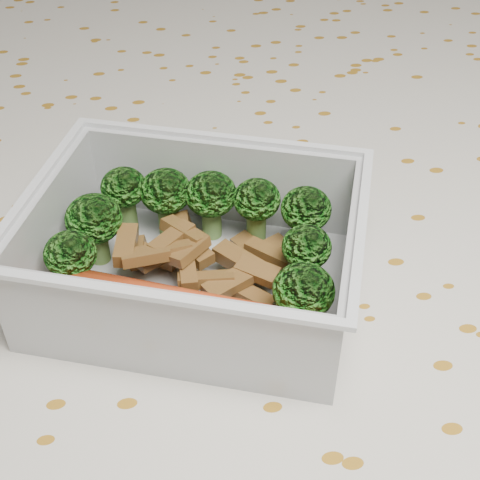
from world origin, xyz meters
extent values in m
cube|color=brown|center=(0.00, 0.00, 0.73)|extent=(1.40, 0.90, 0.04)
cube|color=beige|center=(0.00, 0.00, 0.75)|extent=(1.46, 0.96, 0.01)
cube|color=beige|center=(0.00, 0.48, 0.66)|extent=(1.46, 0.01, 0.18)
cube|color=silver|center=(-0.03, -0.01, 0.76)|extent=(0.19, 0.17, 0.00)
cube|color=silver|center=(-0.01, 0.04, 0.79)|extent=(0.15, 0.06, 0.05)
cube|color=silver|center=(-0.05, -0.07, 0.79)|extent=(0.15, 0.06, 0.05)
cube|color=silver|center=(0.04, -0.04, 0.79)|extent=(0.04, 0.11, 0.05)
cube|color=silver|center=(-0.11, 0.02, 0.79)|extent=(0.04, 0.11, 0.05)
cube|color=silver|center=(-0.01, 0.05, 0.81)|extent=(0.16, 0.06, 0.00)
cube|color=silver|center=(-0.06, -0.07, 0.81)|extent=(0.16, 0.06, 0.00)
cube|color=silver|center=(0.04, -0.04, 0.81)|extent=(0.05, 0.12, 0.00)
cube|color=silver|center=(-0.11, 0.02, 0.81)|extent=(0.05, 0.12, 0.00)
cylinder|color=#608C3F|center=(-0.07, 0.04, 0.77)|extent=(0.01, 0.01, 0.02)
ellipsoid|color=#3B7D23|center=(-0.07, 0.04, 0.79)|extent=(0.03, 0.03, 0.02)
cylinder|color=#608C3F|center=(-0.05, 0.04, 0.77)|extent=(0.01, 0.01, 0.02)
ellipsoid|color=#3B7D23|center=(-0.05, 0.04, 0.79)|extent=(0.03, 0.03, 0.02)
cylinder|color=#608C3F|center=(-0.02, 0.03, 0.77)|extent=(0.01, 0.01, 0.02)
ellipsoid|color=#3B7D23|center=(-0.02, 0.03, 0.79)|extent=(0.03, 0.03, 0.03)
cylinder|color=#608C3F|center=(0.00, 0.02, 0.77)|extent=(0.01, 0.01, 0.02)
ellipsoid|color=#3B7D23|center=(0.00, 0.02, 0.79)|extent=(0.03, 0.03, 0.02)
cylinder|color=#608C3F|center=(0.03, 0.01, 0.77)|extent=(0.01, 0.01, 0.02)
ellipsoid|color=#3B7D23|center=(0.03, 0.01, 0.79)|extent=(0.03, 0.03, 0.02)
cylinder|color=#608C3F|center=(-0.09, 0.02, 0.77)|extent=(0.01, 0.01, 0.02)
ellipsoid|color=#3B7D23|center=(-0.09, 0.02, 0.79)|extent=(0.03, 0.03, 0.03)
cylinder|color=#608C3F|center=(0.02, -0.02, 0.77)|extent=(0.01, 0.01, 0.02)
ellipsoid|color=#3B7D23|center=(0.02, -0.02, 0.79)|extent=(0.03, 0.03, 0.02)
cylinder|color=#608C3F|center=(-0.10, -0.01, 0.77)|extent=(0.01, 0.01, 0.02)
ellipsoid|color=#3B7D23|center=(-0.10, -0.01, 0.79)|extent=(0.03, 0.03, 0.02)
cylinder|color=#608C3F|center=(0.01, -0.05, 0.77)|extent=(0.01, 0.01, 0.02)
ellipsoid|color=#3B7D23|center=(0.01, -0.05, 0.79)|extent=(0.03, 0.03, 0.03)
cube|color=brown|center=(-0.07, 0.00, 0.78)|extent=(0.01, 0.03, 0.01)
cube|color=brown|center=(-0.01, -0.01, 0.77)|extent=(0.03, 0.03, 0.01)
cube|color=brown|center=(0.00, 0.01, 0.77)|extent=(0.02, 0.03, 0.01)
cube|color=brown|center=(0.01, -0.01, 0.77)|extent=(0.03, 0.03, 0.01)
cube|color=brown|center=(-0.06, 0.01, 0.77)|extent=(0.03, 0.02, 0.01)
cube|color=brown|center=(-0.05, -0.01, 0.78)|extent=(0.03, 0.01, 0.01)
cube|color=brown|center=(0.01, 0.00, 0.77)|extent=(0.03, 0.02, 0.01)
cube|color=brown|center=(-0.01, -0.01, 0.77)|extent=(0.03, 0.03, 0.01)
cube|color=brown|center=(-0.04, 0.00, 0.77)|extent=(0.02, 0.03, 0.01)
cube|color=brown|center=(-0.01, -0.03, 0.77)|extent=(0.03, 0.03, 0.01)
cube|color=brown|center=(-0.04, 0.01, 0.78)|extent=(0.03, 0.03, 0.01)
cube|color=brown|center=(-0.06, 0.01, 0.77)|extent=(0.01, 0.02, 0.01)
cube|color=brown|center=(-0.04, 0.02, 0.78)|extent=(0.01, 0.02, 0.01)
cube|color=brown|center=(-0.04, -0.02, 0.78)|extent=(0.01, 0.02, 0.01)
cube|color=brown|center=(-0.03, -0.02, 0.77)|extent=(0.03, 0.01, 0.01)
cube|color=brown|center=(-0.05, 0.00, 0.77)|extent=(0.03, 0.03, 0.01)
cube|color=brown|center=(-0.06, -0.01, 0.78)|extent=(0.03, 0.01, 0.01)
cube|color=brown|center=(0.00, -0.02, 0.78)|extent=(0.02, 0.02, 0.01)
cube|color=brown|center=(-0.02, -0.03, 0.77)|extent=(0.03, 0.02, 0.01)
cube|color=brown|center=(-0.05, 0.00, 0.78)|extent=(0.03, 0.03, 0.01)
cube|color=brown|center=(-0.04, -0.01, 0.78)|extent=(0.02, 0.02, 0.01)
cylinder|color=#CA401A|center=(-0.04, -0.05, 0.78)|extent=(0.12, 0.07, 0.02)
sphere|color=#CA401A|center=(0.01, -0.07, 0.78)|extent=(0.02, 0.02, 0.02)
sphere|color=#CA401A|center=(-0.10, -0.02, 0.78)|extent=(0.02, 0.02, 0.02)
camera|label=1|loc=(-0.05, -0.27, 1.01)|focal=50.00mm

